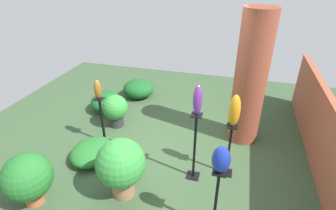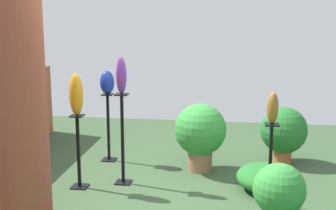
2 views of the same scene
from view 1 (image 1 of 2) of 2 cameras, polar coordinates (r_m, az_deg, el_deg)
The scene contains 17 objects.
ground_plane at distance 4.92m, azimuth -2.28°, elevation -10.17°, with size 8.00×8.00×0.00m, color #385133.
brick_wall_back at distance 4.64m, azimuth 31.68°, elevation -8.47°, with size 5.60×0.12×1.22m, color #9E5138.
brick_pillar at distance 4.91m, azimuth 17.47°, elevation 5.23°, with size 0.57×0.57×2.47m, color brown.
pedestal_amber at distance 4.33m, azimuth 13.04°, elevation -10.09°, with size 0.20×0.20×0.93m.
pedestal_bronze at distance 5.05m, azimuth -14.03°, elevation -3.93°, with size 0.20×0.20×0.96m.
pedestal_cobalt at distance 3.50m, azimuth 10.28°, elevation -20.56°, with size 0.20×0.20×1.00m.
pedestal_violet at distance 4.11m, azimuth 5.80°, elevation -9.72°, with size 0.20×0.20×1.17m.
art_vase_amber at distance 3.91m, azimuth 14.26°, elevation -1.23°, with size 0.17×0.17×0.51m, color orange.
art_vase_bronze at distance 4.71m, azimuth -15.03°, elevation 3.31°, with size 0.14×0.13×0.36m, color brown.
art_vase_cobalt at distance 3.00m, azimuth 11.48°, elevation -11.56°, with size 0.20×0.21×0.34m, color #192D9E.
art_vase_violet at distance 3.64m, azimuth 6.46°, elevation 1.05°, with size 0.13×0.13×0.46m, color #6B2D8C.
potted_plant_front_right at distance 4.21m, azimuth -28.21°, elevation -13.71°, with size 0.68×0.68×0.83m.
potted_plant_front_left at distance 5.55m, azimuth -11.44°, elevation -0.82°, with size 0.53×0.53×0.70m.
potted_plant_mid_left at distance 3.87m, azimuth -10.19°, elevation -12.73°, with size 0.72×0.72×0.94m.
foliage_bed_east at distance 6.78m, azimuth -6.43°, elevation 3.57°, with size 0.76×0.78×0.45m, color #195923.
foliage_bed_west at distance 6.28m, azimuth -13.42°, elevation 0.77°, with size 0.77×0.64×0.44m, color #195923.
foliage_bed_center at distance 4.87m, azimuth -16.20°, elevation -9.69°, with size 0.83×0.71×0.30m, color #236B28.
Camera 1 is at (3.63, 1.21, 3.09)m, focal length 28.00 mm.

